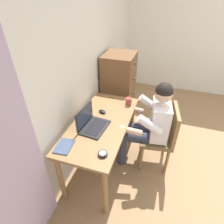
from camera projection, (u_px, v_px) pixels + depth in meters
wall_back at (85, 63)px, 2.35m from camera, size 4.80×0.05×2.50m
curtain_panel at (5, 155)px, 1.26m from camera, size 0.57×0.03×2.24m
desk at (101, 129)px, 2.22m from camera, size 1.29×0.62×0.75m
dresser at (119, 91)px, 3.09m from camera, size 0.51×0.49×1.22m
chair at (162, 135)px, 2.35m from camera, size 0.47×0.46×0.90m
person_seated at (149, 122)px, 2.27m from camera, size 0.59×0.62×1.21m
laptop at (91, 123)px, 2.06m from camera, size 0.36×0.28×0.24m
computer_mouse at (102, 112)px, 2.31m from camera, size 0.10×0.12×0.03m
desk_clock at (103, 154)px, 1.74m from camera, size 0.09×0.09×0.03m
notebook_pad at (64, 146)px, 1.84m from camera, size 0.22×0.17×0.01m
coffee_mug at (129, 101)px, 2.45m from camera, size 0.12×0.08×0.09m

